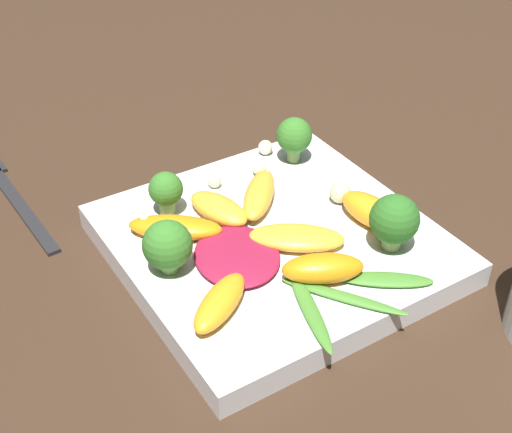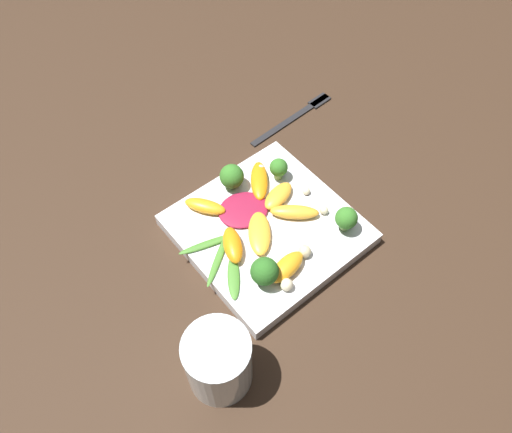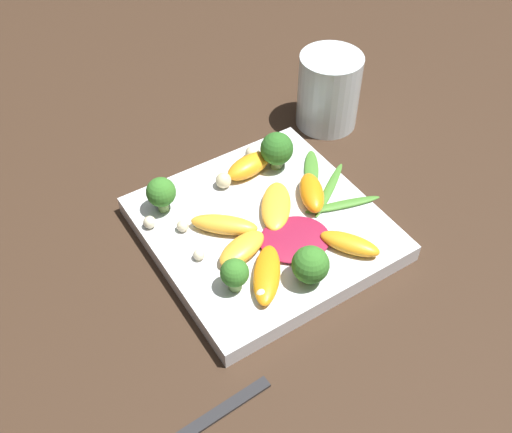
% 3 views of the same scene
% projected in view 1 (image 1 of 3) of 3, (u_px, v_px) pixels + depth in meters
% --- Properties ---
extents(ground_plane, '(2.40, 2.40, 0.00)m').
position_uv_depth(ground_plane, '(274.00, 254.00, 0.59)').
color(ground_plane, '#382619').
extents(plate, '(0.24, 0.24, 0.02)m').
position_uv_depth(plate, '(274.00, 244.00, 0.58)').
color(plate, white).
rests_on(plate, ground_plane).
extents(fork, '(0.19, 0.02, 0.01)m').
position_uv_depth(fork, '(7.00, 187.00, 0.66)').
color(fork, '#262628').
rests_on(fork, ground_plane).
extents(radicchio_leaf_0, '(0.09, 0.08, 0.01)m').
position_uv_depth(radicchio_leaf_0, '(237.00, 255.00, 0.54)').
color(radicchio_leaf_0, maroon).
rests_on(radicchio_leaf_0, plate).
extents(orange_segment_0, '(0.07, 0.07, 0.02)m').
position_uv_depth(orange_segment_0, '(259.00, 195.00, 0.60)').
color(orange_segment_0, '#FCAD33').
rests_on(orange_segment_0, plate).
extents(orange_segment_1, '(0.07, 0.08, 0.02)m').
position_uv_depth(orange_segment_1, '(175.00, 227.00, 0.57)').
color(orange_segment_1, orange).
rests_on(orange_segment_1, plate).
extents(orange_segment_2, '(0.06, 0.07, 0.02)m').
position_uv_depth(orange_segment_2, '(220.00, 303.00, 0.50)').
color(orange_segment_2, orange).
rests_on(orange_segment_2, plate).
extents(orange_segment_3, '(0.06, 0.04, 0.02)m').
position_uv_depth(orange_segment_3, '(372.00, 211.00, 0.58)').
color(orange_segment_3, orange).
rests_on(orange_segment_3, plate).
extents(orange_segment_4, '(0.07, 0.08, 0.01)m').
position_uv_depth(orange_segment_4, '(297.00, 238.00, 0.56)').
color(orange_segment_4, '#FCAD33').
rests_on(orange_segment_4, plate).
extents(orange_segment_5, '(0.05, 0.07, 0.02)m').
position_uv_depth(orange_segment_5, '(321.00, 269.00, 0.52)').
color(orange_segment_5, orange).
rests_on(orange_segment_5, plate).
extents(orange_segment_6, '(0.07, 0.04, 0.02)m').
position_uv_depth(orange_segment_6, '(219.00, 209.00, 0.59)').
color(orange_segment_6, '#FCAD33').
rests_on(orange_segment_6, plate).
extents(broccoli_floret_0, '(0.03, 0.03, 0.04)m').
position_uv_depth(broccoli_floret_0, '(166.00, 191.00, 0.58)').
color(broccoli_floret_0, '#84AD5B').
rests_on(broccoli_floret_0, plate).
extents(broccoli_floret_1, '(0.04, 0.04, 0.05)m').
position_uv_depth(broccoli_floret_1, '(394.00, 220.00, 0.54)').
color(broccoli_floret_1, '#7A9E51').
rests_on(broccoli_floret_1, plate).
extents(broccoli_floret_2, '(0.03, 0.03, 0.04)m').
position_uv_depth(broccoli_floret_2, '(294.00, 136.00, 0.65)').
color(broccoli_floret_2, '#7A9E51').
rests_on(broccoli_floret_2, plate).
extents(broccoli_floret_3, '(0.04, 0.04, 0.04)m').
position_uv_depth(broccoli_floret_3, '(167.00, 246.00, 0.52)').
color(broccoli_floret_3, '#84AD5B').
rests_on(broccoli_floret_3, plate).
extents(arugula_sprig_0, '(0.08, 0.06, 0.00)m').
position_uv_depth(arugula_sprig_0, '(347.00, 295.00, 0.51)').
color(arugula_sprig_0, '#47842D').
rests_on(arugula_sprig_0, plate).
extents(arugula_sprig_1, '(0.05, 0.07, 0.01)m').
position_uv_depth(arugula_sprig_1, '(386.00, 280.00, 0.52)').
color(arugula_sprig_1, '#47842D').
rests_on(arugula_sprig_1, plate).
extents(arugula_sprig_2, '(0.09, 0.04, 0.01)m').
position_uv_depth(arugula_sprig_2, '(310.00, 309.00, 0.50)').
color(arugula_sprig_2, '#47842D').
rests_on(arugula_sprig_2, plate).
extents(macadamia_nut_0, '(0.01, 0.01, 0.01)m').
position_uv_depth(macadamia_nut_0, '(214.00, 181.00, 0.62)').
color(macadamia_nut_0, beige).
rests_on(macadamia_nut_0, plate).
extents(macadamia_nut_1, '(0.01, 0.01, 0.01)m').
position_uv_depth(macadamia_nut_1, '(146.00, 224.00, 0.57)').
color(macadamia_nut_1, beige).
rests_on(macadamia_nut_1, plate).
extents(macadamia_nut_2, '(0.02, 0.02, 0.02)m').
position_uv_depth(macadamia_nut_2, '(340.00, 193.00, 0.60)').
color(macadamia_nut_2, beige).
rests_on(macadamia_nut_2, plate).
extents(macadamia_nut_3, '(0.02, 0.02, 0.02)m').
position_uv_depth(macadamia_nut_3, '(404.00, 216.00, 0.58)').
color(macadamia_nut_3, beige).
rests_on(macadamia_nut_3, plate).
extents(macadamia_nut_4, '(0.01, 0.01, 0.01)m').
position_uv_depth(macadamia_nut_4, '(260.00, 168.00, 0.64)').
color(macadamia_nut_4, beige).
rests_on(macadamia_nut_4, plate).
extents(macadamia_nut_5, '(0.01, 0.01, 0.01)m').
position_uv_depth(macadamia_nut_5, '(265.00, 147.00, 0.67)').
color(macadamia_nut_5, beige).
rests_on(macadamia_nut_5, plate).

